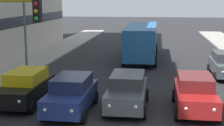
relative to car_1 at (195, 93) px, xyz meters
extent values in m
cube|color=maroon|center=(0.00, 0.05, -0.17)|extent=(1.80, 4.40, 0.80)
cube|color=maroon|center=(0.00, -0.15, 0.53)|extent=(1.58, 2.46, 0.60)
cylinder|color=black|center=(-0.90, 1.50, -0.57)|extent=(0.22, 0.64, 0.64)
cylinder|color=black|center=(0.90, 1.50, -0.57)|extent=(0.22, 0.64, 0.64)
cylinder|color=black|center=(-0.90, -1.40, -0.57)|extent=(0.22, 0.64, 0.64)
cylinder|color=black|center=(0.90, -1.40, -0.57)|extent=(0.22, 0.64, 0.64)
sphere|color=white|center=(-0.58, 2.20, -0.09)|extent=(0.18, 0.18, 0.18)
sphere|color=white|center=(0.58, 2.20, -0.09)|extent=(0.18, 0.18, 0.18)
cube|color=#474C51|center=(3.27, 0.08, -0.17)|extent=(1.80, 4.40, 0.80)
cube|color=#343639|center=(3.27, -0.12, 0.53)|extent=(1.58, 2.46, 0.60)
cylinder|color=black|center=(2.37, 1.54, -0.57)|extent=(0.22, 0.64, 0.64)
cylinder|color=black|center=(4.17, 1.54, -0.57)|extent=(0.22, 0.64, 0.64)
cylinder|color=black|center=(2.37, -1.37, -0.57)|extent=(0.22, 0.64, 0.64)
cylinder|color=black|center=(4.17, -1.37, -0.57)|extent=(0.22, 0.64, 0.64)
sphere|color=white|center=(2.69, 2.23, -0.09)|extent=(0.18, 0.18, 0.18)
sphere|color=white|center=(3.84, 2.23, -0.09)|extent=(0.18, 0.18, 0.18)
cube|color=navy|center=(5.86, 0.98, -0.17)|extent=(1.80, 4.40, 0.80)
cube|color=#1D2547|center=(5.86, 0.78, 0.53)|extent=(1.58, 2.46, 0.60)
cylinder|color=black|center=(4.96, 2.43, -0.57)|extent=(0.22, 0.64, 0.64)
cylinder|color=black|center=(6.76, 2.43, -0.57)|extent=(0.22, 0.64, 0.64)
cylinder|color=black|center=(4.96, -0.47, -0.57)|extent=(0.22, 0.64, 0.64)
cylinder|color=black|center=(6.76, -0.47, -0.57)|extent=(0.22, 0.64, 0.64)
sphere|color=white|center=(5.28, 3.13, -0.09)|extent=(0.18, 0.18, 0.18)
sphere|color=white|center=(6.43, 3.13, -0.09)|extent=(0.18, 0.18, 0.18)
cube|color=black|center=(8.53, 0.02, -0.17)|extent=(1.80, 4.40, 0.80)
cube|color=yellow|center=(8.53, -0.18, 0.53)|extent=(1.58, 2.46, 0.60)
cylinder|color=black|center=(7.63, 1.47, -0.57)|extent=(0.22, 0.64, 0.64)
cylinder|color=black|center=(7.63, -1.43, -0.57)|extent=(0.22, 0.64, 0.64)
cylinder|color=black|center=(9.43, -1.43, -0.57)|extent=(0.22, 0.64, 0.64)
sphere|color=white|center=(7.96, 2.17, -0.09)|extent=(0.18, 0.18, 0.18)
cylinder|color=black|center=(-1.96, -6.22, -0.57)|extent=(0.22, 0.64, 0.64)
cylinder|color=black|center=(-1.96, -9.13, -0.57)|extent=(0.22, 0.64, 0.64)
sphere|color=white|center=(-2.28, -5.52, -0.09)|extent=(0.18, 0.18, 0.18)
cube|color=#286BAD|center=(3.27, -14.21, 0.86)|extent=(2.50, 10.50, 2.50)
cube|color=black|center=(3.27, -14.21, 1.41)|extent=(2.52, 9.87, 0.80)
cylinder|color=black|center=(2.02, -10.53, -0.39)|extent=(0.28, 1.00, 1.00)
cylinder|color=black|center=(4.52, -10.53, -0.39)|extent=(0.28, 1.00, 1.00)
cylinder|color=black|center=(2.02, -17.36, -0.39)|extent=(0.28, 1.00, 1.00)
cylinder|color=black|center=(4.52, -17.36, -0.39)|extent=(0.28, 1.00, 1.00)
cube|color=black|center=(5.84, 5.22, 4.06)|extent=(0.24, 0.28, 0.76)
sphere|color=red|center=(5.84, 5.37, 4.30)|extent=(0.14, 0.14, 0.14)
sphere|color=orange|center=(5.84, 5.37, 4.06)|extent=(0.14, 0.14, 0.14)
sphere|color=green|center=(5.84, 5.37, 3.82)|extent=(0.14, 0.14, 0.14)
cylinder|color=#4C6B56|center=(11.25, -7.02, 3.10)|extent=(0.16, 0.16, 7.67)
camera|label=1|loc=(1.81, 16.32, 4.48)|focal=54.93mm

